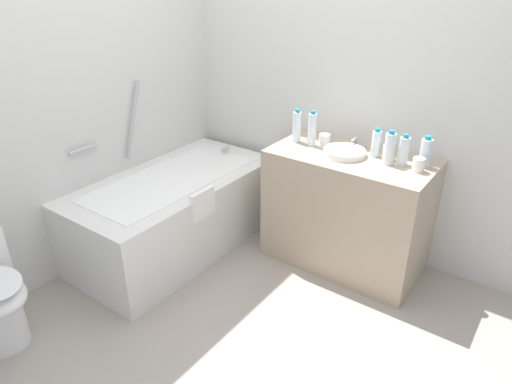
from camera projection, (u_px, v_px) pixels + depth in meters
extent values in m
plane|color=#9E9389|center=(229.00, 324.00, 2.84)|extent=(3.66, 3.66, 0.00)
cube|color=silver|center=(64.00, 92.00, 2.98)|extent=(3.06, 0.10, 2.51)
cube|color=silver|center=(345.00, 81.00, 3.28)|extent=(0.10, 2.99, 2.51)
cube|color=silver|center=(175.00, 213.00, 3.51)|extent=(1.62, 0.80, 0.58)
cube|color=white|center=(172.00, 183.00, 3.40)|extent=(1.32, 0.58, 0.09)
cylinder|color=#ABABB0|center=(226.00, 149.00, 3.82)|extent=(0.09, 0.03, 0.03)
cylinder|color=#ABABB0|center=(133.00, 121.00, 3.41)|extent=(0.20, 0.03, 0.57)
cylinder|color=#ABABB0|center=(84.00, 149.00, 3.12)|extent=(0.23, 0.03, 0.03)
cube|color=white|center=(203.00, 204.00, 3.13)|extent=(0.22, 0.03, 0.20)
cylinder|color=white|center=(0.00, 318.00, 2.61)|extent=(0.25, 0.25, 0.38)
cube|color=tan|center=(347.00, 210.00, 3.26)|extent=(0.59, 1.10, 0.85)
cylinder|color=white|center=(344.00, 152.00, 3.07)|extent=(0.28, 0.28, 0.04)
cylinder|color=#A4A4AA|center=(356.00, 143.00, 3.19)|extent=(0.02, 0.02, 0.07)
cylinder|color=#A4A4AA|center=(354.00, 140.00, 3.14)|extent=(0.08, 0.02, 0.02)
cylinder|color=#A4A4AA|center=(364.00, 147.00, 3.17)|extent=(0.03, 0.03, 0.04)
cylinder|color=#A4A4AA|center=(348.00, 143.00, 3.23)|extent=(0.03, 0.03, 0.04)
cylinder|color=silver|center=(297.00, 127.00, 3.26)|extent=(0.06, 0.06, 0.22)
cylinder|color=teal|center=(297.00, 111.00, 3.21)|extent=(0.03, 0.03, 0.02)
cylinder|color=silver|center=(376.00, 144.00, 3.02)|extent=(0.06, 0.06, 0.17)
cylinder|color=teal|center=(378.00, 130.00, 2.98)|extent=(0.03, 0.03, 0.02)
cylinder|color=silver|center=(389.00, 149.00, 2.89)|extent=(0.07, 0.07, 0.20)
cylinder|color=teal|center=(392.00, 132.00, 2.84)|extent=(0.04, 0.04, 0.02)
cylinder|color=silver|center=(425.00, 153.00, 2.86)|extent=(0.07, 0.07, 0.18)
cylinder|color=teal|center=(428.00, 138.00, 2.81)|extent=(0.04, 0.04, 0.02)
cylinder|color=silver|center=(404.00, 151.00, 2.89)|extent=(0.07, 0.07, 0.18)
cylinder|color=teal|center=(406.00, 136.00, 2.84)|extent=(0.04, 0.04, 0.02)
cylinder|color=silver|center=(312.00, 130.00, 3.19)|extent=(0.06, 0.06, 0.23)
cylinder|color=teal|center=(313.00, 112.00, 3.14)|extent=(0.03, 0.03, 0.02)
cylinder|color=white|center=(388.00, 152.00, 2.99)|extent=(0.07, 0.07, 0.10)
cylinder|color=white|center=(325.00, 140.00, 3.23)|extent=(0.08, 0.08, 0.08)
cylinder|color=white|center=(418.00, 165.00, 2.82)|extent=(0.07, 0.07, 0.09)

